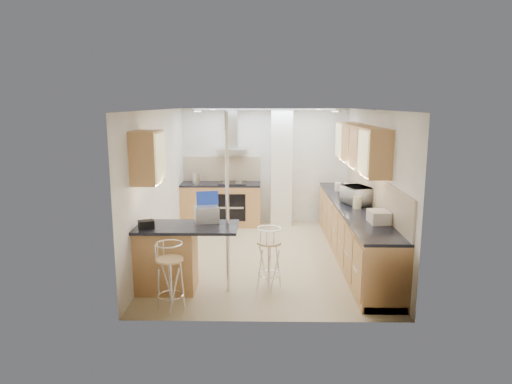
{
  "coord_description": "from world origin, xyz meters",
  "views": [
    {
      "loc": [
        -0.04,
        -7.53,
        2.6
      ],
      "look_at": [
        -0.16,
        0.2,
        1.1
      ],
      "focal_mm": 32.0,
      "sensor_mm": 36.0,
      "label": 1
    }
  ],
  "objects_px": {
    "laptop": "(207,214)",
    "bar_stool_near": "(170,277)",
    "bar_stool_end": "(269,258)",
    "bread_bin": "(379,217)",
    "microwave": "(357,195)"
  },
  "relations": [
    {
      "from": "microwave",
      "to": "bar_stool_end",
      "type": "xyz_separation_m",
      "value": [
        -1.51,
        -1.42,
        -0.62
      ]
    },
    {
      "from": "bar_stool_near",
      "to": "bread_bin",
      "type": "distance_m",
      "value": 3.03
    },
    {
      "from": "laptop",
      "to": "bar_stool_near",
      "type": "relative_size",
      "value": 0.37
    },
    {
      "from": "bar_stool_end",
      "to": "bread_bin",
      "type": "height_order",
      "value": "bread_bin"
    },
    {
      "from": "bar_stool_end",
      "to": "bread_bin",
      "type": "bearing_deg",
      "value": -70.71
    },
    {
      "from": "microwave",
      "to": "laptop",
      "type": "xyz_separation_m",
      "value": [
        -2.39,
        -1.31,
        -0.02
      ]
    },
    {
      "from": "microwave",
      "to": "bread_bin",
      "type": "relative_size",
      "value": 1.61
    },
    {
      "from": "laptop",
      "to": "bar_stool_near",
      "type": "distance_m",
      "value": 1.11
    },
    {
      "from": "laptop",
      "to": "bar_stool_near",
      "type": "height_order",
      "value": "laptop"
    },
    {
      "from": "bar_stool_end",
      "to": "bread_bin",
      "type": "relative_size",
      "value": 2.63
    },
    {
      "from": "bread_bin",
      "to": "laptop",
      "type": "bearing_deg",
      "value": 177.93
    },
    {
      "from": "bar_stool_near",
      "to": "bar_stool_end",
      "type": "relative_size",
      "value": 1.01
    },
    {
      "from": "laptop",
      "to": "bread_bin",
      "type": "xyz_separation_m",
      "value": [
        2.46,
        0.07,
        -0.04
      ]
    },
    {
      "from": "bar_stool_near",
      "to": "microwave",
      "type": "bearing_deg",
      "value": 56.35
    },
    {
      "from": "microwave",
      "to": "bar_stool_end",
      "type": "relative_size",
      "value": 0.61
    }
  ]
}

